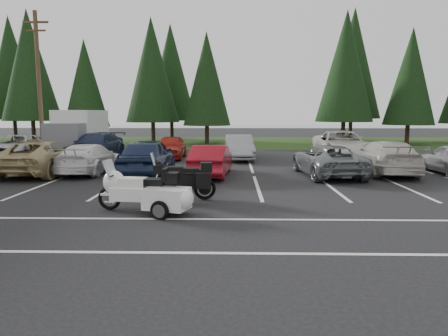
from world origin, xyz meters
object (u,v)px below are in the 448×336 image
car_near_5 (211,160)px  utility_pole (39,81)px  car_near_3 (89,158)px  car_far_4 (341,145)px  car_near_7 (385,157)px  car_far_3 (239,147)px  car_near_4 (148,157)px  touring_motorcycle (139,185)px  car_far_0 (18,147)px  cargo_trailer (167,201)px  car_near_2 (43,157)px  car_far_2 (171,147)px  car_near_6 (327,160)px  adventure_motorcycle (179,176)px  car_far_1 (95,146)px  box_truck (76,132)px

car_near_5 → utility_pole: bearing=-31.4°
car_near_3 → car_far_4: car_far_4 is taller
car_near_7 → car_far_3: 8.40m
car_near_3 → car_near_4: bearing=167.4°
utility_pole → car_far_4: (18.65, -1.88, -3.86)m
touring_motorcycle → car_far_0: bearing=134.8°
car_near_7 → cargo_trailer: 11.55m
car_near_2 → car_far_2: bearing=-128.7°
touring_motorcycle → car_far_2: bearing=100.7°
utility_pole → cargo_trailer: utility_pole is taller
car_near_2 → car_far_3: bearing=-148.0°
car_near_3 → touring_motorcycle: 8.11m
car_near_6 → touring_motorcycle: bearing=39.1°
car_near_7 → adventure_motorcycle: 10.33m
car_far_2 → adventure_motorcycle: 11.74m
car_near_6 → car_far_3: bearing=-62.9°
car_far_1 → car_near_3: bearing=-68.5°
car_near_3 → car_far_3: car_far_3 is taller
touring_motorcycle → car_near_4: bearing=105.6°
car_far_4 → car_far_1: bearing=-176.2°
car_far_0 → cargo_trailer: bearing=-50.3°
car_far_2 → car_near_6: bearing=-39.8°
car_far_1 → car_far_3: size_ratio=1.22×
car_near_7 → touring_motorcycle: bearing=41.6°
car_near_4 → adventure_motorcycle: size_ratio=1.90×
touring_motorcycle → adventure_motorcycle: (0.94, 1.39, 0.04)m
car_near_6 → adventure_motorcycle: bearing=36.5°
car_far_0 → car_near_2: bearing=-53.9°
car_near_3 → car_near_6: 10.68m
box_truck → car_far_4: (16.65, -2.38, -0.61)m
box_truck → touring_motorcycle: bearing=-63.1°
car_far_2 → cargo_trailer: 13.58m
utility_pole → cargo_trailer: bearing=-55.1°
box_truck → car_near_6: size_ratio=1.16×
adventure_motorcycle → car_near_2: bearing=135.0°
adventure_motorcycle → car_far_4: bearing=48.1°
car_near_2 → car_far_1: size_ratio=1.02×
car_near_6 → car_far_2: bearing=-44.3°
car_far_1 → touring_motorcycle: 13.83m
utility_pole → box_truck: bearing=14.0°
car_near_7 → car_near_2: bearing=5.8°
car_near_4 → utility_pole: bearing=-44.3°
car_near_4 → adventure_motorcycle: car_near_4 is taller
box_truck → cargo_trailer: size_ratio=3.43×
car_far_1 → cargo_trailer: car_far_1 is taller
car_near_4 → car_far_1: bearing=-54.9°
car_near_2 → car_far_2: 7.79m
car_near_3 → adventure_motorcycle: 7.50m
car_near_3 → car_far_3: (6.90, 5.43, 0.05)m
car_near_4 → car_near_7: car_near_4 is taller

